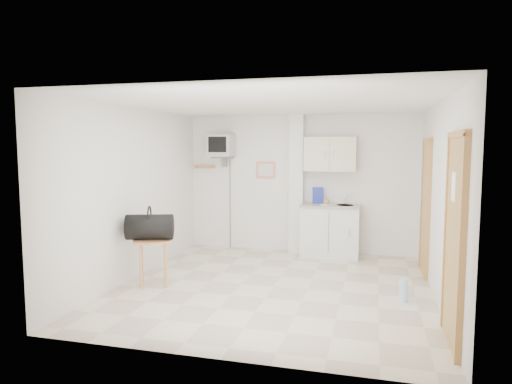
% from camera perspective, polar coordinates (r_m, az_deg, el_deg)
% --- Properties ---
extents(ground, '(4.50, 4.50, 0.00)m').
position_cam_1_polar(ground, '(6.45, 2.25, -11.73)').
color(ground, beige).
rests_on(ground, ground).
extents(room_envelope, '(4.24, 4.54, 2.55)m').
position_cam_1_polar(room_envelope, '(6.21, 4.64, 2.04)').
color(room_envelope, white).
rests_on(room_envelope, ground).
extents(kitchenette, '(1.03, 0.58, 2.10)m').
position_cam_1_polar(kitchenette, '(8.13, 9.26, -2.35)').
color(kitchenette, silver).
rests_on(kitchenette, ground).
extents(crt_television, '(0.44, 0.45, 2.15)m').
position_cam_1_polar(crt_television, '(8.50, -4.38, 5.71)').
color(crt_television, slate).
rests_on(crt_television, ground).
extents(round_table, '(0.55, 0.55, 0.65)m').
position_cam_1_polar(round_table, '(6.55, -12.74, -6.65)').
color(round_table, '#AC7C4C').
rests_on(round_table, ground).
extents(duffel_bag, '(0.71, 0.53, 0.47)m').
position_cam_1_polar(duffel_bag, '(6.50, -13.15, -4.25)').
color(duffel_bag, black).
rests_on(duffel_bag, round_table).
extents(water_bottle, '(0.11, 0.11, 0.33)m').
position_cam_1_polar(water_bottle, '(6.10, 17.98, -11.60)').
color(water_bottle, '#A9C8EC').
rests_on(water_bottle, ground).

